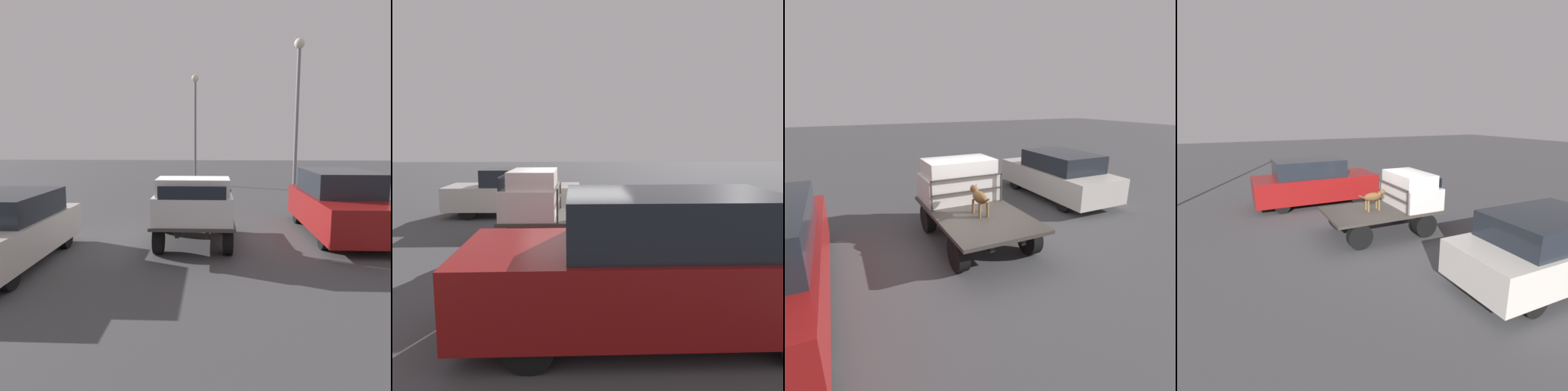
% 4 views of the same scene
% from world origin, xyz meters
% --- Properties ---
extents(ground_plane, '(80.00, 80.00, 0.00)m').
position_xyz_m(ground_plane, '(0.00, 0.00, 0.00)').
color(ground_plane, '#474749').
extents(flatbed_truck, '(3.52, 2.04, 0.80)m').
position_xyz_m(flatbed_truck, '(0.00, 0.00, 0.58)').
color(flatbed_truck, black).
rests_on(flatbed_truck, ground).
extents(truck_cab, '(1.24, 1.92, 1.10)m').
position_xyz_m(truck_cab, '(1.06, 0.00, 1.32)').
color(truck_cab, silver).
rests_on(truck_cab, flatbed_truck).
extents(truck_headboard, '(0.04, 1.92, 0.76)m').
position_xyz_m(truck_headboard, '(0.40, 0.00, 1.30)').
color(truck_headboard, '#3D3833').
rests_on(truck_headboard, flatbed_truck).
extents(dog, '(0.93, 0.26, 0.68)m').
position_xyz_m(dog, '(-0.24, -0.00, 1.22)').
color(dog, brown).
rests_on(dog, flatbed_truck).
extents(parked_sedan, '(4.57, 1.88, 1.63)m').
position_xyz_m(parked_sedan, '(2.07, -4.19, 0.82)').
color(parked_sedan, black).
rests_on(parked_sedan, ground).
extents(parked_pickup_far, '(5.03, 2.03, 1.91)m').
position_xyz_m(parked_pickup_far, '(-1.07, 4.25, 0.94)').
color(parked_pickup_far, black).
rests_on(parked_pickup_far, ground).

